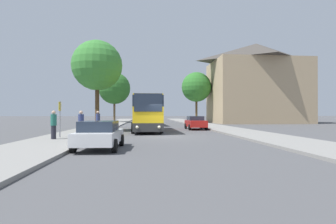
{
  "coord_description": "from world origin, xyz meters",
  "views": [
    {
      "loc": [
        -1.63,
        -19.66,
        1.76
      ],
      "look_at": [
        1.11,
        11.64,
        1.92
      ],
      "focal_mm": 28.0,
      "sensor_mm": 36.0,
      "label": 1
    }
  ],
  "objects_px": {
    "pedestrian_waiting_near": "(81,124)",
    "bus_stop_sign": "(60,115)",
    "pedestrian_walking_back": "(98,121)",
    "parked_car_right_near": "(195,122)",
    "tree_left_near": "(97,66)",
    "bus_front": "(146,113)",
    "tree_right_near": "(196,87)",
    "tree_left_far": "(114,88)",
    "parked_car_left_curb": "(100,134)",
    "pedestrian_waiting_far": "(54,125)",
    "bus_middle": "(145,112)"
  },
  "relations": [
    {
      "from": "pedestrian_waiting_far",
      "to": "tree_left_near",
      "type": "distance_m",
      "value": 10.69
    },
    {
      "from": "bus_stop_sign",
      "to": "pedestrian_waiting_near",
      "type": "height_order",
      "value": "bus_stop_sign"
    },
    {
      "from": "pedestrian_walking_back",
      "to": "tree_left_far",
      "type": "height_order",
      "value": "tree_left_far"
    },
    {
      "from": "parked_car_right_near",
      "to": "tree_right_near",
      "type": "xyz_separation_m",
      "value": [
        4.1,
        20.14,
        5.92
      ]
    },
    {
      "from": "parked_car_left_curb",
      "to": "bus_stop_sign",
      "type": "xyz_separation_m",
      "value": [
        -3.5,
        5.1,
        0.93
      ]
    },
    {
      "from": "bus_middle",
      "to": "bus_front",
      "type": "bearing_deg",
      "value": -91.23
    },
    {
      "from": "pedestrian_waiting_near",
      "to": "bus_stop_sign",
      "type": "bearing_deg",
      "value": 163.55
    },
    {
      "from": "tree_right_near",
      "to": "tree_left_near",
      "type": "bearing_deg",
      "value": -122.72
    },
    {
      "from": "pedestrian_walking_back",
      "to": "parked_car_right_near",
      "type": "bearing_deg",
      "value": 146.22
    },
    {
      "from": "pedestrian_waiting_far",
      "to": "tree_right_near",
      "type": "height_order",
      "value": "tree_right_near"
    },
    {
      "from": "tree_left_far",
      "to": "tree_right_near",
      "type": "distance_m",
      "value": 15.64
    },
    {
      "from": "bus_middle",
      "to": "tree_left_far",
      "type": "distance_m",
      "value": 13.44
    },
    {
      "from": "bus_middle",
      "to": "tree_right_near",
      "type": "bearing_deg",
      "value": 40.31
    },
    {
      "from": "tree_right_near",
      "to": "bus_middle",
      "type": "bearing_deg",
      "value": -137.74
    },
    {
      "from": "parked_car_left_curb",
      "to": "tree_left_near",
      "type": "distance_m",
      "value": 14.45
    },
    {
      "from": "pedestrian_waiting_far",
      "to": "tree_left_near",
      "type": "height_order",
      "value": "tree_left_near"
    },
    {
      "from": "bus_middle",
      "to": "tree_right_near",
      "type": "xyz_separation_m",
      "value": [
        9.63,
        8.75,
        4.79
      ]
    },
    {
      "from": "pedestrian_waiting_far",
      "to": "pedestrian_waiting_near",
      "type": "bearing_deg",
      "value": -88.42
    },
    {
      "from": "pedestrian_waiting_far",
      "to": "pedestrian_walking_back",
      "type": "distance_m",
      "value": 5.98
    },
    {
      "from": "bus_middle",
      "to": "parked_car_right_near",
      "type": "xyz_separation_m",
      "value": [
        5.53,
        -11.39,
        -1.12
      ]
    },
    {
      "from": "bus_middle",
      "to": "pedestrian_waiting_far",
      "type": "xyz_separation_m",
      "value": [
        -5.67,
        -22.63,
        -0.84
      ]
    },
    {
      "from": "bus_middle",
      "to": "tree_left_near",
      "type": "distance_m",
      "value": 14.94
    },
    {
      "from": "bus_stop_sign",
      "to": "bus_middle",
      "type": "bearing_deg",
      "value": 75.14
    },
    {
      "from": "tree_left_far",
      "to": "pedestrian_waiting_near",
      "type": "bearing_deg",
      "value": -87.03
    },
    {
      "from": "parked_car_left_curb",
      "to": "pedestrian_waiting_near",
      "type": "height_order",
      "value": "pedestrian_waiting_near"
    },
    {
      "from": "bus_stop_sign",
      "to": "pedestrian_waiting_far",
      "type": "bearing_deg",
      "value": -89.52
    },
    {
      "from": "bus_front",
      "to": "tree_left_near",
      "type": "xyz_separation_m",
      "value": [
        -4.81,
        0.09,
        4.64
      ]
    },
    {
      "from": "parked_car_left_curb",
      "to": "pedestrian_waiting_far",
      "type": "relative_size",
      "value": 2.23
    },
    {
      "from": "bus_front",
      "to": "bus_stop_sign",
      "type": "bearing_deg",
      "value": -128.06
    },
    {
      "from": "bus_stop_sign",
      "to": "pedestrian_waiting_far",
      "type": "height_order",
      "value": "bus_stop_sign"
    },
    {
      "from": "tree_left_near",
      "to": "tree_left_far",
      "type": "relative_size",
      "value": 0.93
    },
    {
      "from": "bus_stop_sign",
      "to": "tree_left_near",
      "type": "xyz_separation_m",
      "value": [
        1.04,
        7.94,
        4.78
      ]
    },
    {
      "from": "bus_front",
      "to": "tree_right_near",
      "type": "relative_size",
      "value": 1.14
    },
    {
      "from": "bus_middle",
      "to": "tree_left_near",
      "type": "height_order",
      "value": "tree_left_near"
    },
    {
      "from": "bus_stop_sign",
      "to": "pedestrian_waiting_far",
      "type": "relative_size",
      "value": 1.37
    },
    {
      "from": "bus_middle",
      "to": "pedestrian_walking_back",
      "type": "relative_size",
      "value": 6.42
    },
    {
      "from": "parked_car_left_curb",
      "to": "pedestrian_waiting_far",
      "type": "distance_m",
      "value": 5.22
    },
    {
      "from": "bus_stop_sign",
      "to": "tree_right_near",
      "type": "height_order",
      "value": "tree_right_near"
    },
    {
      "from": "parked_car_right_near",
      "to": "parked_car_left_curb",
      "type": "bearing_deg",
      "value": 62.82
    },
    {
      "from": "tree_left_near",
      "to": "tree_left_far",
      "type": "distance_m",
      "value": 24.67
    },
    {
      "from": "bus_middle",
      "to": "pedestrian_waiting_far",
      "type": "bearing_deg",
      "value": -106.01
    },
    {
      "from": "bus_middle",
      "to": "pedestrian_waiting_far",
      "type": "height_order",
      "value": "bus_middle"
    },
    {
      "from": "tree_left_near",
      "to": "tree_left_far",
      "type": "xyz_separation_m",
      "value": [
        -1.18,
        24.64,
        0.11
      ]
    },
    {
      "from": "parked_car_left_curb",
      "to": "pedestrian_waiting_near",
      "type": "xyz_separation_m",
      "value": [
        -1.9,
        4.25,
        0.32
      ]
    },
    {
      "from": "pedestrian_waiting_far",
      "to": "tree_left_near",
      "type": "relative_size",
      "value": 0.2
    },
    {
      "from": "pedestrian_waiting_far",
      "to": "tree_left_far",
      "type": "height_order",
      "value": "tree_left_far"
    },
    {
      "from": "pedestrian_waiting_near",
      "to": "tree_left_near",
      "type": "height_order",
      "value": "tree_left_near"
    },
    {
      "from": "parked_car_left_curb",
      "to": "tree_left_far",
      "type": "distance_m",
      "value": 38.3
    },
    {
      "from": "bus_middle",
      "to": "parked_car_right_near",
      "type": "distance_m",
      "value": 12.71
    },
    {
      "from": "pedestrian_walking_back",
      "to": "tree_left_far",
      "type": "xyz_separation_m",
      "value": [
        -1.86,
        28.09,
        5.47
      ]
    }
  ]
}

